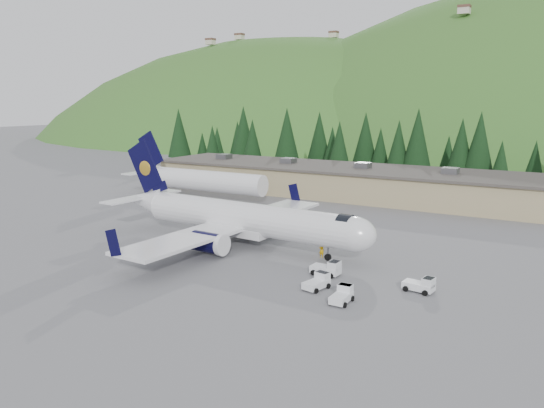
% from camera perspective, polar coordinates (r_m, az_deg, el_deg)
% --- Properties ---
extents(ground, '(600.00, 600.00, 0.00)m').
position_cam_1_polar(ground, '(62.69, -2.77, -4.50)').
color(ground, slate).
extents(airliner, '(35.79, 33.55, 11.88)m').
position_cam_1_polar(airliner, '(62.52, -3.57, -1.56)').
color(airliner, white).
rests_on(airliner, ground).
extents(second_airliner, '(27.50, 11.00, 10.05)m').
position_cam_1_polar(second_airliner, '(93.83, -8.28, 2.67)').
color(second_airliner, white).
rests_on(second_airliner, ground).
extents(baggage_tug_a, '(2.90, 1.82, 1.52)m').
position_cam_1_polar(baggage_tug_a, '(52.38, 6.04, -6.92)').
color(baggage_tug_a, white).
rests_on(baggage_tug_a, ground).
extents(baggage_tug_b, '(2.84, 1.89, 1.44)m').
position_cam_1_polar(baggage_tug_b, '(49.55, 15.77, -8.39)').
color(baggage_tug_b, white).
rests_on(baggage_tug_b, ground).
extents(baggage_tug_c, '(1.56, 2.57, 1.37)m').
position_cam_1_polar(baggage_tug_c, '(45.87, 7.57, -9.69)').
color(baggage_tug_c, white).
rests_on(baggage_tug_c, ground).
extents(terminal_building, '(71.00, 17.00, 6.10)m').
position_cam_1_polar(terminal_building, '(97.45, 6.94, 2.60)').
color(terminal_building, tan).
rests_on(terminal_building, ground).
extents(baggage_tug_d, '(2.08, 2.88, 1.41)m').
position_cam_1_polar(baggage_tug_d, '(48.76, 4.97, -8.33)').
color(baggage_tug_d, white).
rests_on(baggage_tug_d, ground).
extents(ramp_worker, '(0.60, 0.42, 1.59)m').
position_cam_1_polar(ramp_worker, '(58.03, 5.35, -5.00)').
color(ramp_worker, '#E6A708').
rests_on(ramp_worker, ground).
extents(tree_line, '(111.29, 17.21, 14.39)m').
position_cam_1_polar(tree_line, '(118.51, 10.19, 6.44)').
color(tree_line, black).
rests_on(tree_line, ground).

